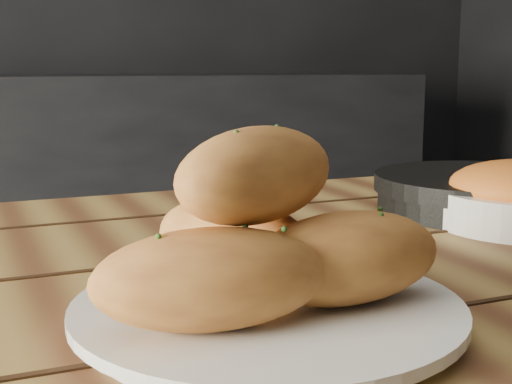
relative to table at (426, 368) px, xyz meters
The scene contains 4 objects.
table is the anchor object (origin of this frame).
plate 0.24m from the table, 157.26° to the right, with size 0.27×0.27×0.02m.
bread_rolls 0.27m from the table, 157.04° to the right, with size 0.25×0.20×0.12m.
skillet 0.30m from the table, 39.48° to the left, with size 0.40×0.26×0.05m.
Camera 1 is at (0.11, -0.35, 0.93)m, focal length 50.00 mm.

